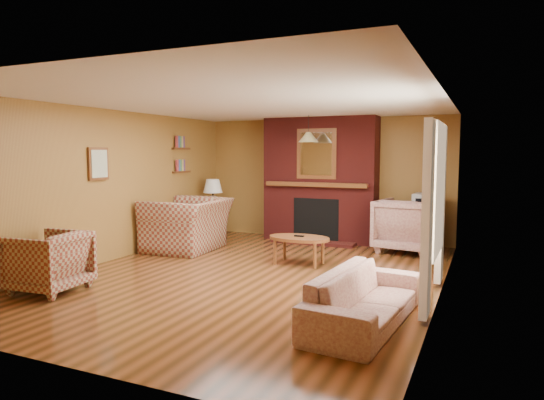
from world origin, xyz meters
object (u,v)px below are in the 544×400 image
at_px(table_lamp, 213,193).
at_px(coffee_table, 299,240).
at_px(floral_armchair, 408,225).
at_px(fireplace, 320,181).
at_px(plaid_loveseat, 188,224).
at_px(side_table, 213,224).
at_px(tv_stand, 427,235).
at_px(plaid_armchair, 48,262).
at_px(crt_tv, 428,207).
at_px(floral_sofa, 365,298).

bearing_deg(table_lamp, coffee_table, -32.22).
bearing_deg(floral_armchair, coffee_table, 59.24).
height_order(fireplace, plaid_loveseat, fireplace).
height_order(coffee_table, side_table, side_table).
height_order(floral_armchair, table_lamp, table_lamp).
bearing_deg(tv_stand, plaid_loveseat, -158.71).
xyz_separation_m(plaid_loveseat, side_table, (-0.25, 1.29, -0.18)).
height_order(plaid_armchair, coffee_table, plaid_armchair).
bearing_deg(crt_tv, plaid_armchair, -131.40).
relative_size(coffee_table, tv_stand, 1.73).
bearing_deg(plaid_loveseat, side_table, -173.33).
bearing_deg(plaid_armchair, plaid_loveseat, 173.16).
distance_m(tv_stand, crt_tv, 0.50).
height_order(floral_armchair, tv_stand, floral_armchair).
height_order(table_lamp, tv_stand, table_lamp).
xyz_separation_m(plaid_loveseat, plaid_armchair, (-0.10, -2.90, -0.08)).
relative_size(plaid_loveseat, tv_stand, 2.52).
distance_m(floral_sofa, floral_armchair, 3.86).
height_order(fireplace, floral_armchair, fireplace).
bearing_deg(plaid_loveseat, tv_stand, 108.54).
bearing_deg(floral_sofa, table_lamp, 52.13).
bearing_deg(floral_sofa, tv_stand, 3.13).
bearing_deg(plaid_armchair, side_table, 177.18).
bearing_deg(side_table, floral_armchair, 1.63).
relative_size(plaid_armchair, coffee_table, 0.86).
relative_size(plaid_loveseat, side_table, 2.55).
bearing_deg(floral_armchair, side_table, 10.68).
height_order(plaid_loveseat, floral_armchair, floral_armchair).
height_order(side_table, crt_tv, crt_tv).
distance_m(fireplace, side_table, 2.35).
height_order(side_table, tv_stand, tv_stand).
height_order(plaid_loveseat, side_table, plaid_loveseat).
bearing_deg(plaid_loveseat, floral_sofa, 52.54).
bearing_deg(coffee_table, table_lamp, 147.78).
height_order(floral_armchair, crt_tv, crt_tv).
relative_size(fireplace, plaid_armchair, 2.92).
distance_m(side_table, crt_tv, 4.20).
relative_size(plaid_armchair, side_table, 1.50).
distance_m(side_table, tv_stand, 4.16).
xyz_separation_m(side_table, table_lamp, (0.00, 0.00, 0.63)).
distance_m(plaid_armchair, floral_armchair, 5.67).
bearing_deg(floral_sofa, plaid_loveseat, 62.05).
relative_size(fireplace, plaid_loveseat, 1.72).
relative_size(plaid_loveseat, table_lamp, 2.17).
distance_m(floral_armchair, coffee_table, 2.16).
distance_m(floral_sofa, crt_tv, 4.12).
height_order(plaid_armchair, tv_stand, plaid_armchair).
height_order(plaid_loveseat, floral_sofa, plaid_loveseat).
height_order(fireplace, side_table, fireplace).
height_order(floral_armchair, side_table, floral_armchair).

